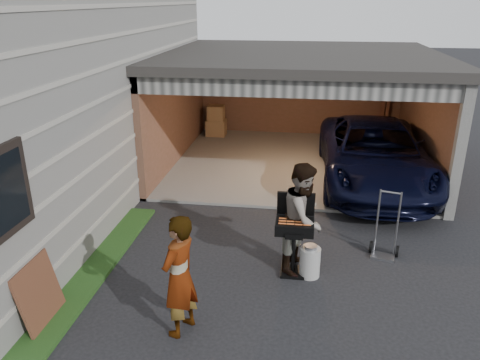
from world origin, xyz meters
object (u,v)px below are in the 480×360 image
object	(u,v)px
woman	(179,276)
bbq_grill	(295,229)
man	(304,217)
plywood_panel	(39,294)
hand_truck	(384,244)
propane_tank	(310,262)
minivan	(374,156)

from	to	relation	value
woman	bbq_grill	xyz separation A→B (m)	(1.40, 1.63, -0.06)
man	plywood_panel	bearing A→B (deg)	138.93
woman	hand_truck	distance (m)	3.81
bbq_grill	man	bearing A→B (deg)	55.35
propane_tank	plywood_panel	world-z (taller)	plywood_panel
minivan	woman	xyz separation A→B (m)	(-3.10, -5.70, 0.13)
plywood_panel	hand_truck	xyz separation A→B (m)	(4.82, 2.49, -0.23)
propane_tank	plywood_panel	distance (m)	3.95
man	bbq_grill	size ratio (longest dim) A/B	1.36
minivan	man	bearing A→B (deg)	-112.73
hand_truck	bbq_grill	bearing A→B (deg)	-140.05
woman	plywood_panel	world-z (taller)	woman
man	plywood_panel	distance (m)	3.96
woman	bbq_grill	size ratio (longest dim) A/B	1.27
bbq_grill	plywood_panel	bearing A→B (deg)	-152.11
man	hand_truck	xyz separation A→B (m)	(1.39, 0.56, -0.67)
woman	hand_truck	world-z (taller)	woman
woman	hand_truck	size ratio (longest dim) A/B	1.42
man	propane_tank	world-z (taller)	man
bbq_grill	hand_truck	size ratio (longest dim) A/B	1.11
minivan	plywood_panel	bearing A→B (deg)	-131.39
propane_tank	hand_truck	size ratio (longest dim) A/B	0.41
bbq_grill	plywood_panel	distance (m)	3.75
minivan	bbq_grill	size ratio (longest dim) A/B	3.89
woman	man	size ratio (longest dim) A/B	0.93
woman	hand_truck	xyz separation A→B (m)	(2.92, 2.38, -0.61)
man	hand_truck	world-z (taller)	man
man	bbq_grill	distance (m)	0.26
woman	plywood_panel	xyz separation A→B (m)	(-1.90, -0.11, -0.38)
man	propane_tank	size ratio (longest dim) A/B	3.68
bbq_grill	propane_tank	world-z (taller)	bbq_grill
man	propane_tank	distance (m)	0.71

